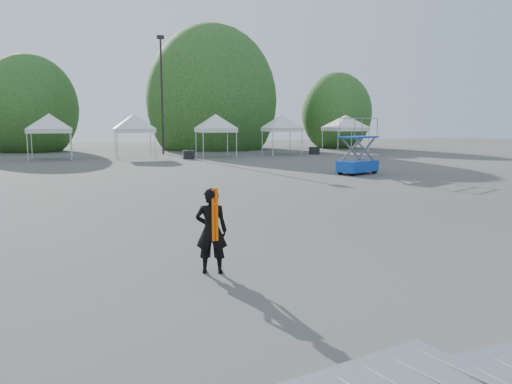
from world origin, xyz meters
name	(u,v)px	position (x,y,z in m)	size (l,w,h in m)	color
ground	(235,242)	(0.00, 0.00, 0.00)	(120.00, 120.00, 0.00)	#474442
light_pole_east	(162,88)	(3.00, 32.00, 5.52)	(0.60, 0.25, 9.80)	black
tree_mid_w	(30,109)	(-8.00, 40.00, 3.93)	(4.16, 4.16, 6.33)	#382314
tree_mid_e	(212,101)	(9.00, 39.00, 4.84)	(5.12, 5.12, 7.79)	#382314
tree_far_e	(336,113)	(22.00, 37.00, 3.63)	(3.84, 3.84, 5.84)	#382314
tent_d	(49,117)	(-5.64, 28.52, 3.06)	(4.25, 4.25, 3.88)	silver
tent_e	(134,117)	(0.28, 27.82, 3.06)	(4.09, 4.09, 3.88)	silver
tent_f	(216,118)	(6.39, 27.16, 3.06)	(3.95, 3.95, 3.88)	silver
tent_g	(282,118)	(12.38, 28.34, 3.06)	(3.92, 3.92, 3.88)	silver
tent_h	(346,118)	(18.59, 28.81, 3.06)	(4.48, 4.48, 3.88)	silver
man	(211,230)	(-1.06, -2.14, 0.79)	(0.67, 0.55, 1.57)	black
scissor_lift	(358,146)	(10.34, 12.34, 1.48)	(2.54, 1.98, 2.93)	#0B4399
crate_mid	(188,155)	(3.96, 25.82, 0.31)	(0.80, 0.62, 0.62)	black
crate_east	(314,151)	(15.14, 27.79, 0.31)	(0.79, 0.61, 0.61)	black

